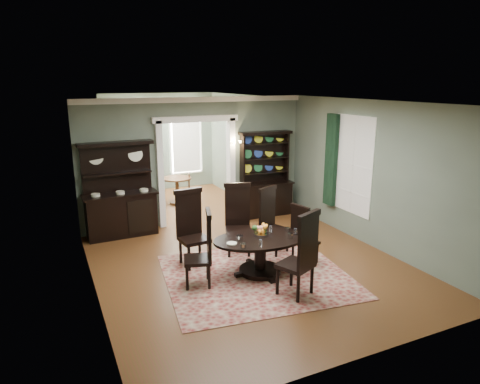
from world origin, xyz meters
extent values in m
cube|color=#5C2E18|center=(0.00, 0.00, -0.01)|extent=(5.50, 6.00, 0.01)
cube|color=white|center=(0.00, 0.00, 3.00)|extent=(5.50, 6.00, 0.01)
cube|color=slate|center=(-2.75, 0.00, 1.50)|extent=(0.01, 6.00, 3.00)
cube|color=slate|center=(2.75, 0.00, 1.50)|extent=(0.01, 6.00, 3.00)
cube|color=slate|center=(0.00, -3.00, 1.50)|extent=(5.50, 0.01, 3.00)
cube|color=slate|center=(-1.83, 3.00, 1.50)|extent=(1.85, 0.01, 3.00)
cube|color=slate|center=(1.83, 3.00, 1.50)|extent=(1.85, 0.01, 3.00)
cube|color=slate|center=(0.00, 3.00, 2.75)|extent=(1.80, 0.01, 0.50)
cube|color=white|center=(0.00, 2.95, 2.94)|extent=(5.50, 0.10, 0.12)
cube|color=#5C2E18|center=(0.00, 4.75, -0.01)|extent=(3.50, 3.50, 0.01)
cube|color=white|center=(0.00, 4.75, 3.00)|extent=(3.50, 3.50, 0.01)
cube|color=slate|center=(-1.75, 4.75, 1.50)|extent=(0.01, 3.50, 3.00)
cube|color=slate|center=(1.75, 4.75, 1.50)|extent=(0.01, 3.50, 3.00)
cube|color=slate|center=(0.00, 6.50, 1.50)|extent=(3.50, 0.01, 3.00)
cube|color=white|center=(-0.85, 6.45, 1.55)|extent=(1.05, 0.06, 2.20)
cube|color=white|center=(0.85, 6.45, 1.55)|extent=(1.05, 0.06, 2.20)
cube|color=white|center=(-0.90, 3.00, 1.25)|extent=(0.14, 0.25, 2.50)
cube|color=white|center=(0.90, 3.00, 1.25)|extent=(0.14, 0.25, 2.50)
cube|color=white|center=(0.00, 3.00, 2.50)|extent=(2.08, 0.25, 0.14)
cube|color=white|center=(2.74, 0.60, 1.60)|extent=(0.02, 1.10, 2.00)
cube|color=white|center=(2.73, 0.60, 1.60)|extent=(0.01, 1.22, 2.12)
cube|color=#16321D|center=(2.65, 1.28, 1.60)|extent=(0.10, 0.35, 2.10)
cube|color=#AF7D2E|center=(0.95, 2.92, 1.85)|extent=(0.08, 0.05, 0.18)
sphere|color=#FFD88C|center=(0.85, 2.77, 1.93)|extent=(0.07, 0.07, 0.07)
sphere|color=#FFD88C|center=(1.05, 2.77, 1.93)|extent=(0.07, 0.07, 0.07)
cube|color=maroon|center=(-0.09, -0.38, 0.01)|extent=(3.48, 3.18, 0.01)
ellipsoid|color=black|center=(0.03, -0.29, 0.65)|extent=(1.82, 1.28, 0.04)
cylinder|color=black|center=(0.03, -0.29, 0.62)|extent=(1.76, 1.76, 0.03)
cylinder|color=black|center=(0.03, -0.29, 0.34)|extent=(0.21, 0.21, 0.59)
cylinder|color=black|center=(0.03, -0.29, 0.04)|extent=(0.75, 0.75, 0.09)
cylinder|color=silver|center=(0.09, -0.19, 0.69)|extent=(0.28, 0.28, 0.05)
cube|color=black|center=(-0.93, 0.54, 0.51)|extent=(0.55, 0.53, 0.07)
cube|color=black|center=(-0.95, 0.76, 0.95)|extent=(0.51, 0.10, 0.86)
cube|color=black|center=(-0.95, 0.76, 1.39)|extent=(0.56, 0.13, 0.09)
cylinder|color=black|center=(-1.11, 0.32, 0.25)|extent=(0.06, 0.06, 0.51)
cylinder|color=black|center=(-0.71, 0.36, 0.25)|extent=(0.06, 0.06, 0.51)
cylinder|color=black|center=(-1.15, 0.71, 0.25)|extent=(0.06, 0.06, 0.51)
cylinder|color=black|center=(-0.75, 0.75, 0.25)|extent=(0.06, 0.06, 0.51)
cube|color=black|center=(0.04, 0.69, 0.50)|extent=(0.63, 0.62, 0.06)
cube|color=black|center=(0.12, 0.90, 0.93)|extent=(0.49, 0.22, 0.84)
cube|color=black|center=(0.12, 0.90, 1.36)|extent=(0.54, 0.26, 0.09)
cylinder|color=black|center=(-0.21, 0.58, 0.25)|extent=(0.05, 0.05, 0.50)
cylinder|color=black|center=(0.16, 0.44, 0.25)|extent=(0.05, 0.05, 0.50)
cylinder|color=black|center=(-0.07, 0.94, 0.25)|extent=(0.05, 0.05, 0.50)
cylinder|color=black|center=(0.29, 0.81, 0.25)|extent=(0.05, 0.05, 0.50)
cube|color=black|center=(0.74, 0.45, 0.47)|extent=(0.61, 0.60, 0.06)
cube|color=black|center=(0.66, 0.63, 0.88)|extent=(0.45, 0.23, 0.80)
cube|color=black|center=(0.66, 0.63, 1.29)|extent=(0.50, 0.27, 0.08)
cylinder|color=black|center=(0.64, 0.21, 0.23)|extent=(0.05, 0.05, 0.47)
cylinder|color=black|center=(0.98, 0.35, 0.23)|extent=(0.05, 0.05, 0.47)
cylinder|color=black|center=(0.50, 0.54, 0.23)|extent=(0.05, 0.05, 0.47)
cylinder|color=black|center=(0.83, 0.69, 0.23)|extent=(0.05, 0.05, 0.47)
cube|color=black|center=(-1.15, -0.27, 0.46)|extent=(0.56, 0.57, 0.06)
cube|color=black|center=(-0.96, -0.33, 0.87)|extent=(0.18, 0.46, 0.79)
cube|color=black|center=(-0.96, -0.33, 1.27)|extent=(0.21, 0.50, 0.08)
cylinder|color=black|center=(-1.27, -0.04, 0.23)|extent=(0.05, 0.05, 0.46)
cylinder|color=black|center=(-1.38, -0.39, 0.23)|extent=(0.05, 0.05, 0.46)
cylinder|color=black|center=(-0.93, -0.15, 0.23)|extent=(0.05, 0.05, 0.46)
cylinder|color=black|center=(-1.03, -0.50, 0.23)|extent=(0.05, 0.05, 0.46)
cube|color=black|center=(1.01, -0.24, 0.41)|extent=(0.48, 0.49, 0.05)
cube|color=black|center=(0.84, -0.28, 0.77)|extent=(0.14, 0.41, 0.70)
cube|color=black|center=(0.84, -0.28, 1.13)|extent=(0.16, 0.45, 0.07)
cylinder|color=black|center=(1.21, -0.36, 0.21)|extent=(0.04, 0.04, 0.41)
cylinder|color=black|center=(1.13, -0.05, 0.21)|extent=(0.04, 0.04, 0.41)
cylinder|color=black|center=(0.89, -0.43, 0.21)|extent=(0.04, 0.04, 0.41)
cylinder|color=black|center=(0.82, -0.12, 0.21)|extent=(0.04, 0.04, 0.41)
cube|color=black|center=(0.16, -1.23, 0.51)|extent=(0.66, 0.65, 0.07)
cube|color=black|center=(0.25, -1.43, 0.95)|extent=(0.49, 0.26, 0.86)
cube|color=black|center=(0.25, -1.43, 1.39)|extent=(0.54, 0.30, 0.09)
cylinder|color=black|center=(0.26, -0.96, 0.25)|extent=(0.06, 0.06, 0.51)
cylinder|color=black|center=(-0.10, -1.13, 0.25)|extent=(0.06, 0.06, 0.51)
cylinder|color=black|center=(0.43, -1.33, 0.25)|extent=(0.06, 0.06, 0.51)
cylinder|color=black|center=(0.06, -1.49, 0.25)|extent=(0.06, 0.06, 0.51)
cube|color=black|center=(-1.88, 2.72, 0.47)|extent=(1.51, 0.56, 0.94)
cube|color=black|center=(-1.88, 2.72, 0.95)|extent=(1.61, 0.61, 0.05)
cube|color=black|center=(-1.88, 2.93, 1.52)|extent=(1.50, 0.12, 1.10)
cube|color=black|center=(-1.88, 2.83, 1.40)|extent=(1.46, 0.31, 0.04)
cube|color=black|center=(-1.88, 2.81, 2.06)|extent=(1.60, 0.38, 0.07)
cube|color=black|center=(1.76, 2.73, 0.41)|extent=(1.30, 0.50, 0.82)
cube|color=black|center=(1.76, 2.73, 0.83)|extent=(1.39, 0.55, 0.04)
cube|color=black|center=(1.76, 2.91, 1.47)|extent=(1.28, 0.09, 1.25)
cube|color=black|center=(1.14, 2.82, 1.47)|extent=(0.05, 0.24, 1.28)
cube|color=black|center=(2.38, 2.82, 1.47)|extent=(0.05, 0.24, 1.28)
cube|color=black|center=(1.76, 2.80, 2.11)|extent=(1.38, 0.34, 0.07)
cube|color=black|center=(1.76, 2.82, 1.10)|extent=(1.29, 0.28, 0.03)
cube|color=black|center=(1.76, 2.82, 1.47)|extent=(1.29, 0.28, 0.03)
cube|color=black|center=(1.76, 2.82, 1.83)|extent=(1.29, 0.28, 0.03)
cylinder|color=#503317|center=(-0.01, 4.69, 0.73)|extent=(0.81, 0.81, 0.04)
cylinder|color=#503317|center=(-0.01, 4.69, 0.37)|extent=(0.10, 0.10, 0.71)
cylinder|color=#503317|center=(-0.01, 4.69, 0.03)|extent=(0.44, 0.44, 0.06)
cylinder|color=#503317|center=(-0.74, 4.76, 0.43)|extent=(0.38, 0.38, 0.04)
cube|color=#503317|center=(-0.58, 4.69, 0.67)|extent=(0.16, 0.33, 0.48)
cylinder|color=#503317|center=(-0.81, 4.94, 0.21)|extent=(0.03, 0.03, 0.43)
cylinder|color=#503317|center=(-0.91, 4.69, 0.21)|extent=(0.03, 0.03, 0.43)
cylinder|color=#503317|center=(-0.56, 4.83, 0.21)|extent=(0.03, 0.03, 0.43)
cylinder|color=#503317|center=(-0.67, 4.59, 0.21)|extent=(0.03, 0.03, 0.43)
cylinder|color=#503317|center=(0.50, 4.67, 0.40)|extent=(0.35, 0.35, 0.04)
cube|color=#503317|center=(0.35, 4.71, 0.62)|extent=(0.10, 0.31, 0.44)
cylinder|color=#503317|center=(0.59, 4.52, 0.20)|extent=(0.03, 0.03, 0.40)
cylinder|color=#503317|center=(0.65, 4.76, 0.20)|extent=(0.03, 0.03, 0.40)
cylinder|color=#503317|center=(0.35, 4.58, 0.20)|extent=(0.03, 0.03, 0.40)
cylinder|color=#503317|center=(0.41, 4.82, 0.20)|extent=(0.03, 0.03, 0.40)
camera|label=1|loc=(-3.29, -6.58, 3.37)|focal=32.00mm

